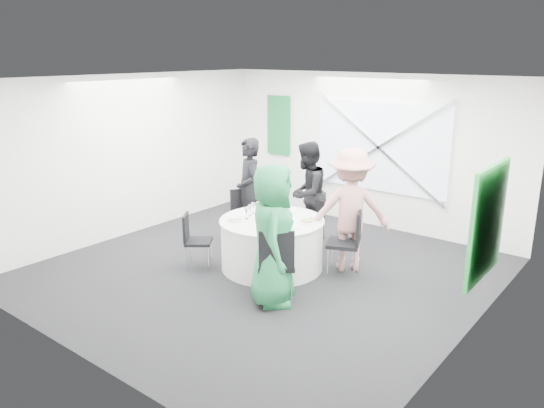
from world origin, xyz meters
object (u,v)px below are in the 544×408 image
Objects in this scene: chair_front_right at (276,259)px; person_woman_green at (273,235)px; chair_back_right at (350,237)px; chair_back at (311,221)px; chair_front_left at (193,237)px; person_man_back_left at (249,191)px; banquet_table at (272,244)px; green_water_bottle at (284,211)px; person_man_back at (307,193)px; person_woman_pink at (350,210)px; chair_back_left at (244,212)px; clear_water_bottle at (259,210)px.

person_woman_green reaches higher than chair_front_right.
chair_back_right is at bearing -52.52° from person_woman_green.
chair_back is 1.99m from chair_front_left.
chair_back_right is 1.40m from chair_front_right.
chair_back is 1.17m from person_man_back_left.
chair_back is 1.22m from chair_back_right.
banquet_table is 4.72× the size of green_water_bottle.
chair_front_right is at bearing -35.19° from chair_back_right.
chair_back_right is at bearing 49.25° from person_man_back.
banquet_table is at bearing 0.00° from person_man_back.
chair_front_left is at bearing -30.60° from person_man_back.
person_woman_pink is (1.87, 1.39, 0.43)m from chair_front_left.
person_man_back_left is (-1.81, 1.58, 0.29)m from chair_front_right.
banquet_table is 1.28m from person_woman_green.
chair_back_left is 2.38m from person_woman_green.
person_man_back_left is at bearing 138.86° from clear_water_bottle.
chair_back is at bearing 53.08° from person_man_back_left.
chair_back_left is at bearing -87.50° from person_man_back_left.
person_man_back_left reaches higher than clear_water_bottle.
person_man_back is at bearing 140.46° from chair_back.
chair_back_left is at bearing -64.33° from person_man_back.
green_water_bottle is at bearing 0.35° from person_woman_pink.
chair_back is at bearing -142.27° from chair_back_right.
chair_back_left reaches higher than chair_front_left.
clear_water_bottle reaches higher than chair_back_right.
person_man_back is (0.72, 1.94, 0.39)m from chair_front_left.
person_woman_pink reaches higher than chair_front_left.
chair_back_left is 1.12m from clear_water_bottle.
person_woman_green is at bearing -51.37° from banquet_table.
chair_back_right is at bearing -142.29° from chair_front_right.
green_water_bottle reaches higher than banquet_table.
chair_back_left is 0.50× the size of person_woman_green.
person_man_back_left is at bearing -66.51° from person_man_back.
green_water_bottle is at bearing 19.61° from clear_water_bottle.
green_water_bottle is (1.18, -0.58, -0.00)m from person_man_back_left.
person_man_back_left is at bearing -160.57° from chair_back.
banquet_table is 1.91× the size of chair_back.
person_man_back_left is (-1.03, 0.68, 0.51)m from banquet_table.
banquet_table is 0.54m from clear_water_bottle.
person_woman_green is at bearing -37.53° from chair_back_right.
person_woman_pink is at bearing -136.11° from chair_front_right.
clear_water_bottle is (-0.94, 0.87, -0.04)m from person_woman_green.
person_woman_green is 1.16m from green_water_bottle.
person_man_back reaches higher than chair_back_right.
person_woman_green reaches higher than person_man_back_left.
chair_back_right is (1.07, -0.58, 0.11)m from chair_back.
chair_back_right is at bearing -29.04° from chair_back.
person_woman_pink reaches higher than green_water_bottle.
chair_front_right is at bearing 14.99° from person_man_back.
green_water_bottle is (-0.64, 1.00, 0.28)m from chair_front_right.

